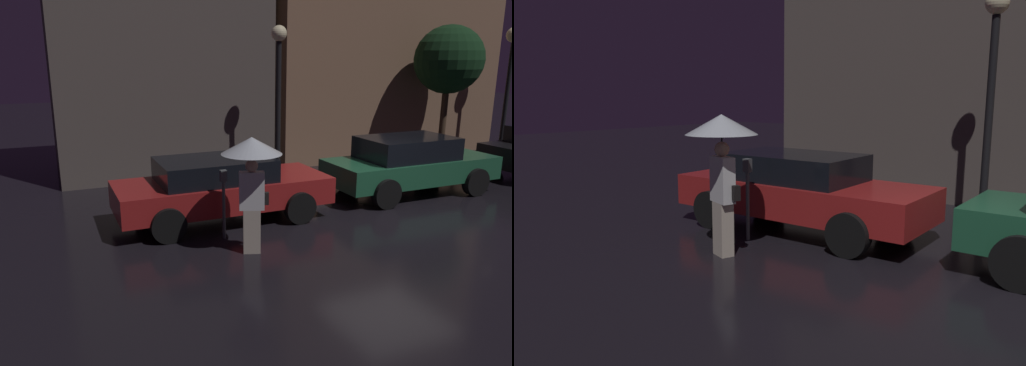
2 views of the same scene
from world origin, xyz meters
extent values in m
plane|color=black|center=(0.00, 0.00, 0.00)|extent=(60.00, 60.00, 0.00)
cube|color=#564C47|center=(-3.56, 6.50, 3.58)|extent=(6.05, 3.00, 7.15)
cube|color=maroon|center=(-3.50, 1.27, 0.62)|extent=(4.49, 1.71, 0.56)
cube|color=black|center=(-3.68, 1.27, 1.12)|extent=(2.34, 1.49, 0.46)
cylinder|color=black|center=(-2.11, 2.11, 0.34)|extent=(0.68, 0.22, 0.68)
cylinder|color=black|center=(-2.11, 0.43, 0.34)|extent=(0.68, 0.22, 0.68)
cylinder|color=black|center=(-4.89, 2.11, 0.34)|extent=(0.68, 0.22, 0.68)
cylinder|color=black|center=(-4.89, 0.43, 0.34)|extent=(0.68, 0.22, 0.68)
cylinder|color=black|center=(0.18, 0.54, 0.35)|extent=(0.70, 0.22, 0.70)
cube|color=beige|center=(-3.63, -0.61, 0.40)|extent=(0.35, 0.29, 0.81)
cube|color=white|center=(-3.63, -0.61, 1.14)|extent=(0.48, 0.34, 0.67)
sphere|color=tan|center=(-3.63, -0.61, 1.59)|extent=(0.22, 0.22, 0.22)
cylinder|color=black|center=(-3.63, -0.61, 1.40)|extent=(0.02, 0.02, 0.79)
cone|color=silver|center=(-3.63, -0.61, 1.94)|extent=(1.05, 1.05, 0.29)
cube|color=black|center=(-3.39, -0.61, 0.98)|extent=(0.18, 0.15, 0.22)
cylinder|color=#4C5154|center=(-3.86, 0.23, 0.57)|extent=(0.06, 0.06, 1.13)
cube|color=#4C5154|center=(-3.86, 0.23, 1.24)|extent=(0.12, 0.10, 0.22)
cylinder|color=black|center=(-1.07, 3.66, 1.87)|extent=(0.14, 0.14, 3.74)
sphere|color=#F9EAB7|center=(-1.07, 3.66, 3.94)|extent=(0.41, 0.41, 0.41)
camera|label=1|loc=(-6.85, -8.32, 3.49)|focal=35.00mm
camera|label=2|loc=(1.28, -5.88, 2.33)|focal=35.00mm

